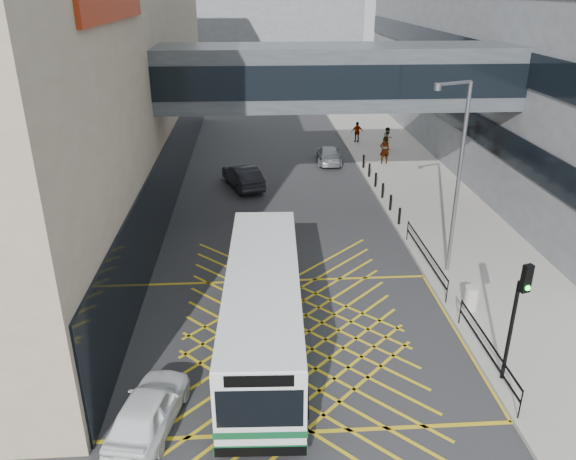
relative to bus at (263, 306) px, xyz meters
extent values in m
plane|color=#333335|center=(1.13, 0.17, -1.61)|extent=(120.00, 120.00, 0.00)
cube|color=black|center=(-4.83, 16.17, 0.39)|extent=(0.10, 41.50, 4.00)
cube|color=black|center=(13.09, 24.17, 2.39)|extent=(0.10, 43.50, 1.60)
cube|color=black|center=(13.09, 24.17, 6.39)|extent=(0.10, 43.50, 1.60)
cube|color=slate|center=(-0.87, 60.17, 7.39)|extent=(28.00, 16.00, 18.00)
cube|color=#3C4146|center=(4.13, 12.17, 5.89)|extent=(20.00, 4.00, 3.00)
cube|color=black|center=(4.13, 10.15, 5.89)|extent=(19.50, 0.06, 1.60)
cube|color=black|center=(4.13, 14.19, 5.89)|extent=(19.50, 0.06, 1.60)
cube|color=#A49E96|center=(10.13, 15.17, -1.53)|extent=(6.00, 54.00, 0.16)
cube|color=gold|center=(1.13, 0.17, -1.61)|extent=(12.00, 9.00, 0.01)
cube|color=silver|center=(0.00, -0.11, 0.03)|extent=(2.84, 10.74, 2.61)
cube|color=#0E4A26|center=(0.00, -0.11, -1.11)|extent=(2.88, 10.78, 0.33)
cube|color=#0E4A26|center=(0.00, -0.11, -0.60)|extent=(2.90, 10.78, 0.21)
cube|color=black|center=(0.02, 0.47, 0.37)|extent=(2.84, 9.38, 1.02)
cube|color=black|center=(-0.21, -5.41, 0.27)|extent=(2.23, 0.17, 1.16)
cube|color=black|center=(-0.22, -5.43, 1.15)|extent=(1.74, 0.13, 0.34)
cube|color=silver|center=(0.00, -0.11, 1.35)|extent=(2.82, 10.64, 0.10)
cube|color=black|center=(-0.22, -5.43, -1.13)|extent=(2.42, 0.19, 0.29)
cube|color=black|center=(0.21, 5.21, -1.13)|extent=(2.42, 0.19, 0.29)
cylinder|color=black|center=(-1.36, -3.55, -1.13)|extent=(0.31, 0.98, 0.97)
cylinder|color=black|center=(1.08, -3.64, -1.13)|extent=(0.31, 0.98, 0.97)
cylinder|color=black|center=(-1.10, 3.03, -1.13)|extent=(0.31, 0.98, 0.97)
cylinder|color=black|center=(1.34, 2.94, -1.13)|extent=(0.31, 0.98, 0.97)
imported|color=white|center=(-3.37, -3.83, -0.96)|extent=(2.50, 4.36, 1.30)
imported|color=black|center=(-0.88, 17.08, -0.90)|extent=(3.18, 4.90, 1.43)
imported|color=#9A9DA3|center=(5.21, 22.07, -0.98)|extent=(1.95, 4.16, 1.27)
cylinder|color=black|center=(7.57, -2.51, 0.31)|extent=(0.16, 0.16, 3.52)
cube|color=black|center=(7.64, -2.73, 2.27)|extent=(0.33, 0.26, 0.88)
sphere|color=#19E533|center=(7.67, -2.83, 2.01)|extent=(0.21, 0.21, 0.17)
cylinder|color=slate|center=(8.24, 4.92, 2.62)|extent=(0.21, 0.21, 8.15)
cube|color=slate|center=(7.49, 4.60, 6.70)|extent=(1.54, 0.73, 0.10)
cylinder|color=slate|center=(6.74, 4.29, 6.62)|extent=(0.37, 0.37, 0.25)
cylinder|color=#ADA89E|center=(8.06, 1.65, -0.97)|extent=(0.55, 0.55, 0.96)
cube|color=black|center=(7.28, -1.83, -0.50)|extent=(0.05, 5.00, 0.05)
cube|color=black|center=(7.28, -1.83, -0.90)|extent=(0.05, 5.00, 0.05)
cube|color=black|center=(7.28, 5.17, -0.50)|extent=(0.05, 6.00, 0.05)
cube|color=black|center=(7.28, 5.17, -0.90)|extent=(0.05, 6.00, 0.05)
cylinder|color=black|center=(7.28, -4.33, -0.95)|extent=(0.04, 0.04, 1.00)
cylinder|color=black|center=(7.28, 0.67, -0.95)|extent=(0.04, 0.04, 1.00)
cylinder|color=black|center=(7.28, 2.17, -0.95)|extent=(0.04, 0.04, 1.00)
cylinder|color=black|center=(7.28, 8.17, -0.95)|extent=(0.04, 0.04, 1.00)
cylinder|color=black|center=(7.38, 10.17, -1.00)|extent=(0.14, 0.14, 0.90)
cylinder|color=black|center=(7.38, 12.17, -1.00)|extent=(0.14, 0.14, 0.90)
cylinder|color=black|center=(7.38, 14.17, -1.00)|extent=(0.14, 0.14, 0.90)
cylinder|color=black|center=(7.38, 16.17, -1.00)|extent=(0.14, 0.14, 0.90)
cylinder|color=black|center=(7.38, 18.17, -1.00)|extent=(0.14, 0.14, 0.90)
cylinder|color=black|center=(7.38, 20.17, -1.00)|extent=(0.14, 0.14, 0.90)
imported|color=gray|center=(9.01, 21.09, -0.49)|extent=(0.83, 0.64, 1.93)
imported|color=gray|center=(10.00, 24.44, -0.57)|extent=(1.00, 0.88, 1.76)
imported|color=gray|center=(8.16, 27.07, -0.65)|extent=(0.99, 0.53, 1.61)
camera|label=1|loc=(-0.22, -16.62, 10.09)|focal=35.00mm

